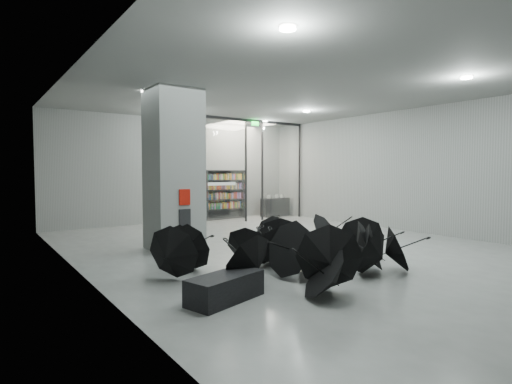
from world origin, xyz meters
TOP-DOWN VIEW (x-y plane):
  - room at (0.00, 0.00)m, footprint 14.00×14.02m
  - column at (-2.50, 2.00)m, footprint 1.20×1.20m
  - fire_cabinet at (-2.50, 1.38)m, footprint 0.28×0.04m
  - info_panel at (-2.50, 1.38)m, footprint 0.30×0.03m
  - exit_sign at (2.40, 5.30)m, footprint 0.30×0.06m
  - glass_partition at (2.39, 5.50)m, footprint 5.06×0.08m
  - bench at (-3.57, -2.23)m, footprint 1.35×0.86m
  - bookshelf at (1.85, 6.75)m, footprint 1.86×0.52m
  - shop_counter at (4.15, 6.23)m, footprint 1.40×0.75m
  - umbrella_cluster at (-1.47, -1.56)m, footprint 5.52×4.41m

SIDE VIEW (x-z plane):
  - bench at x=-3.57m, z-range 0.00..0.40m
  - umbrella_cluster at x=-1.47m, z-range -0.35..0.96m
  - shop_counter at x=4.15m, z-range 0.00..0.80m
  - info_panel at x=-2.50m, z-range 0.64..1.06m
  - bookshelf at x=1.85m, z-range 0.00..2.02m
  - fire_cabinet at x=-2.50m, z-range 1.16..1.54m
  - column at x=-2.50m, z-range 0.00..4.00m
  - glass_partition at x=2.39m, z-range 0.18..4.18m
  - room at x=0.00m, z-range 0.84..4.85m
  - exit_sign at x=2.40m, z-range 3.74..3.90m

